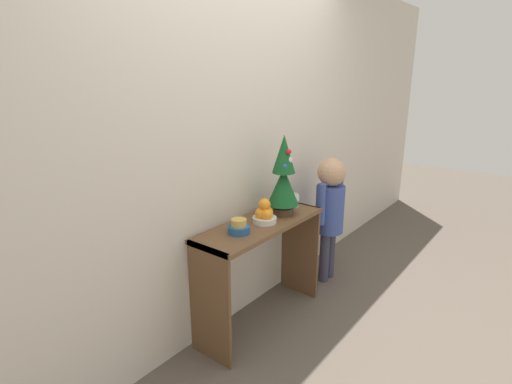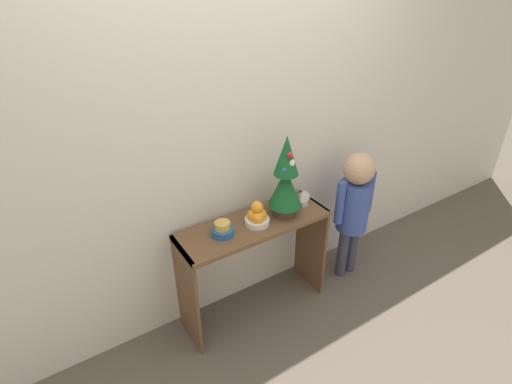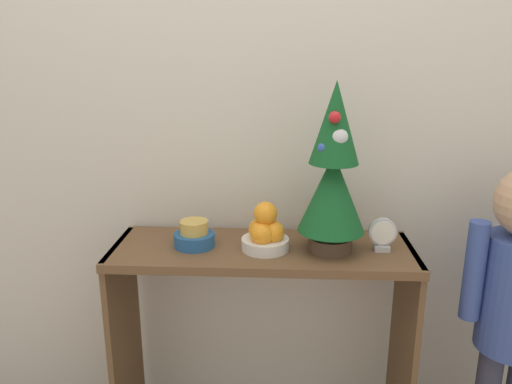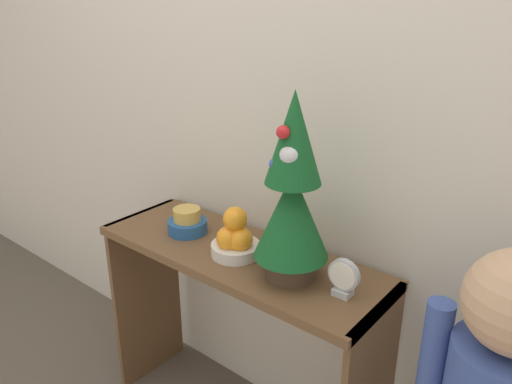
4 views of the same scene
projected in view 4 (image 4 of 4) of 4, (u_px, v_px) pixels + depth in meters
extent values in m
cube|color=beige|center=(281.00, 93.00, 1.64)|extent=(7.00, 0.05, 2.50)
cube|color=brown|center=(238.00, 255.00, 1.66)|extent=(1.04, 0.36, 0.03)
cube|color=brown|center=(148.00, 295.00, 2.10)|extent=(0.02, 0.33, 0.76)
cylinder|color=#4C3828|center=(290.00, 269.00, 1.50)|extent=(0.15, 0.15, 0.05)
cylinder|color=brown|center=(291.00, 256.00, 1.48)|extent=(0.02, 0.02, 0.04)
cone|color=#145123|center=(292.00, 215.00, 1.43)|extent=(0.22, 0.22, 0.26)
cone|color=#145123|center=(294.00, 137.00, 1.35)|extent=(0.16, 0.16, 0.26)
sphere|color=red|center=(283.00, 132.00, 1.32)|extent=(0.04, 0.04, 0.04)
sphere|color=red|center=(300.00, 175.00, 1.44)|extent=(0.05, 0.05, 0.05)
sphere|color=#2D4CA8|center=(275.00, 164.00, 1.38)|extent=(0.04, 0.04, 0.04)
sphere|color=silver|center=(290.00, 155.00, 1.34)|extent=(0.06, 0.06, 0.06)
cylinder|color=silver|center=(236.00, 249.00, 1.63)|extent=(0.16, 0.16, 0.04)
sphere|color=orange|center=(240.00, 240.00, 1.60)|extent=(0.08, 0.08, 0.08)
sphere|color=orange|center=(235.00, 234.00, 1.64)|extent=(0.08, 0.08, 0.08)
sphere|color=orange|center=(228.00, 238.00, 1.60)|extent=(0.08, 0.08, 0.08)
sphere|color=orange|center=(235.00, 219.00, 1.59)|extent=(0.08, 0.08, 0.08)
cylinder|color=#235189|center=(187.00, 226.00, 1.78)|extent=(0.14, 0.14, 0.05)
cylinder|color=gold|center=(187.00, 215.00, 1.77)|extent=(0.10, 0.10, 0.05)
cube|color=#B2B2B7|center=(343.00, 292.00, 1.41)|extent=(0.05, 0.04, 0.02)
cylinder|color=#B2B2B7|center=(344.00, 275.00, 1.39)|extent=(0.09, 0.02, 0.09)
cylinder|color=white|center=(342.00, 276.00, 1.38)|extent=(0.08, 0.00, 0.08)
cylinder|color=#384C93|center=(433.00, 362.00, 1.21)|extent=(0.07, 0.07, 0.34)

